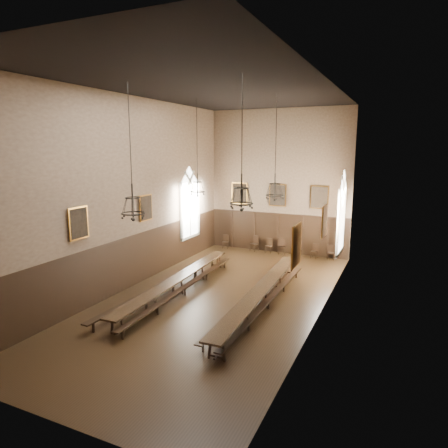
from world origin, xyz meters
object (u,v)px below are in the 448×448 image
Objects in this scene: table_right at (261,297)px; chair_0 at (226,244)px; chandelier_back_right at (275,189)px; chair_6 at (314,254)px; chair_5 at (298,252)px; chandelier_back_left at (198,185)px; table_left at (178,286)px; chair_4 at (282,249)px; chair_7 at (330,255)px; bench_left_outer at (170,284)px; bench_right_outer at (269,303)px; bench_right_inner at (249,299)px; chandelier_front_right at (241,195)px; chair_2 at (254,246)px; bench_left_inner at (185,289)px; chandelier_front_left at (133,205)px; chair_3 at (269,248)px.

chair_0 is (-5.50, 8.54, -0.14)m from table_right.
chair_6 is at bearing 83.10° from chandelier_back_right.
chair_5 reaches higher than chair_0.
table_right is 6.76m from chandelier_back_left.
table_left is 5.23m from chandelier_back_left.
chair_4 is 0.21× the size of chandelier_back_right.
chair_7 is (1.95, 0.09, -0.02)m from chair_5.
bench_left_outer is 4.97m from bench_right_outer.
chandelier_back_right reaches higher than chair_0.
chair_4 is (-1.10, 8.64, 0.03)m from bench_right_inner.
table_left is 2.29× the size of chandelier_front_right.
chair_2 is 4.89m from chair_7.
chandelier_back_left is at bearing -108.68° from chair_5.
chair_5 reaches higher than bench_left_inner.
chair_0 is (-1.51, 8.68, -0.12)m from table_left.
chair_0 is 6.92m from chair_7.
bench_right_inner is at bearing -120.75° from chair_7.
chandelier_front_right is at bearing -31.98° from table_left.
chair_5 is at bearing -12.00° from chair_0.
chandelier_back_left reaches higher than bench_right_outer.
chandelier_front_left is at bearing -142.58° from bench_right_inner.
chair_0 is 0.88× the size of chair_2.
chandelier_back_left and chandelier_front_left have the same top height.
chair_7 is (0.95, 0.07, -0.01)m from chair_6.
chair_4 is (1.94, 8.83, 0.01)m from bench_left_inner.
chair_0 is at bearing -165.58° from chair_5.
chandelier_front_left reaches higher than chair_3.
chair_4 is at bearing 70.88° from bench_left_outer.
chandelier_back_right reaches higher than bench_left_inner.
table_left is 9.07m from chair_4.
chandelier_back_left reaches higher than chair_4.
chair_4 is 7.73m from chandelier_back_right.
bench_left_inner is 3.04m from bench_right_inner.
chandelier_front_right reaches higher than bench_right_inner.
chandelier_back_left is at bearing -90.84° from chair_0.
chair_0 is (-4.98, 8.56, -0.01)m from bench_right_inner.
bench_right_inner is at bearing 3.58° from bench_left_inner.
chair_2 is (-2.95, 8.62, 0.03)m from bench_right_inner.
chandelier_back_right is (5.24, -6.08, 4.51)m from chair_0.
bench_left_outer is 1.06m from bench_left_inner.
chair_4 is (1.84, 0.01, -0.00)m from chair_2.
chair_7 is 0.19× the size of chandelier_back_right.
chandelier_back_left is (0.17, 2.58, 4.47)m from bench_left_outer.
chandelier_front_left is at bearing -126.77° from chandelier_back_right.
table_left is at bearing -91.52° from chair_0.
table_right is 1.04× the size of bench_left_inner.
table_right is 5.42m from chandelier_front_right.
table_left is 4.00m from table_right.
bench_right_outer is 9.54m from chair_2.
chair_5 is at bearing 93.70° from chandelier_front_right.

